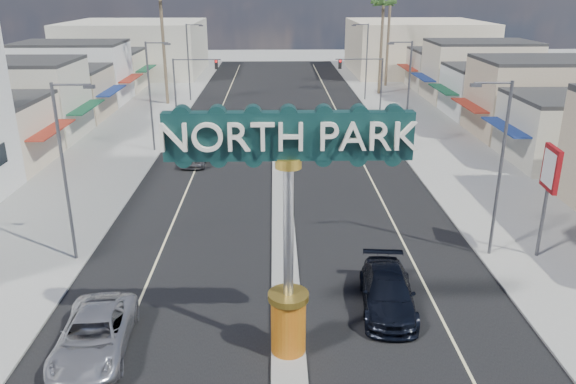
{
  "coord_description": "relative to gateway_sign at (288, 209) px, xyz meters",
  "views": [
    {
      "loc": [
        -0.45,
        -15.88,
        13.12
      ],
      "look_at": [
        0.17,
        9.39,
        3.82
      ],
      "focal_mm": 35.0,
      "sensor_mm": 36.0,
      "label": 1
    }
  ],
  "objects": [
    {
      "name": "suv_left",
      "position": [
        -7.31,
        0.26,
        -5.16
      ],
      "size": [
        2.93,
        5.71,
        1.54
      ],
      "primitive_type": "imported",
      "rotation": [
        0.0,
        0.0,
        0.07
      ],
      "color": "#BABABF",
      "rests_on": "ground"
    },
    {
      "name": "streetlight_r_far",
      "position": [
        10.43,
        50.02,
        -0.86
      ],
      "size": [
        2.03,
        0.22,
        9.0
      ],
      "color": "#47474C",
      "rests_on": "ground"
    },
    {
      "name": "storefront_row_right",
      "position": [
        24.0,
        41.02,
        -2.93
      ],
      "size": [
        12.0,
        42.0,
        6.0
      ],
      "primitive_type": "cube",
      "color": "#B7B29E",
      "rests_on": "ground"
    },
    {
      "name": "bank_pylon_sign",
      "position": [
        12.96,
        7.75,
        -1.45
      ],
      "size": [
        0.4,
        1.81,
        5.76
      ],
      "rotation": [
        0.0,
        0.0,
        -0.09
      ],
      "color": "#47474C",
      "rests_on": "sidewalk_right"
    },
    {
      "name": "gateway_sign",
      "position": [
        0.0,
        0.0,
        0.0
      ],
      "size": [
        8.2,
        1.5,
        9.15
      ],
      "color": "#CF500F",
      "rests_on": "median_island"
    },
    {
      "name": "streetlight_l_near",
      "position": [
        -10.43,
        8.02,
        -0.86
      ],
      "size": [
        2.03,
        0.22,
        9.0
      ],
      "color": "#47474C",
      "rests_on": "ground"
    },
    {
      "name": "streetlight_r_near",
      "position": [
        10.43,
        8.02,
        -0.86
      ],
      "size": [
        2.03,
        0.22,
        9.0
      ],
      "color": "#47474C",
      "rests_on": "ground"
    },
    {
      "name": "suv_right",
      "position": [
        4.34,
        3.12,
        -5.14
      ],
      "size": [
        2.68,
        5.59,
        1.57
      ],
      "primitive_type": "imported",
      "rotation": [
        0.0,
        0.0,
        -0.09
      ],
      "color": "black",
      "rests_on": "ground"
    },
    {
      "name": "traffic_signal_left",
      "position": [
        -9.18,
        42.02,
        -1.65
      ],
      "size": [
        5.09,
        0.45,
        6.0
      ],
      "color": "#47474C",
      "rests_on": "ground"
    },
    {
      "name": "median_island",
      "position": [
        0.0,
        12.02,
        -5.85
      ],
      "size": [
        1.3,
        30.0,
        0.16
      ],
      "primitive_type": "cube",
      "color": "gray",
      "rests_on": "ground"
    },
    {
      "name": "ground",
      "position": [
        0.0,
        28.02,
        -5.93
      ],
      "size": [
        160.0,
        160.0,
        0.0
      ],
      "primitive_type": "plane",
      "color": "gray",
      "rests_on": "ground"
    },
    {
      "name": "road",
      "position": [
        0.0,
        28.02,
        -5.92
      ],
      "size": [
        20.0,
        120.0,
        0.01
      ],
      "primitive_type": "cube",
      "color": "black",
      "rests_on": "ground"
    },
    {
      "name": "car_parked_right",
      "position": [
        5.94,
        30.38,
        -5.18
      ],
      "size": [
        2.07,
        4.69,
        1.5
      ],
      "primitive_type": "imported",
      "rotation": [
        0.0,
        0.0,
        0.11
      ],
      "color": "white",
      "rests_on": "ground"
    },
    {
      "name": "palm_right_mid",
      "position": [
        13.0,
        54.02,
        4.67
      ],
      "size": [
        2.6,
        2.6,
        12.1
      ],
      "color": "brown",
      "rests_on": "ground"
    },
    {
      "name": "traffic_signal_right",
      "position": [
        9.18,
        42.02,
        -1.65
      ],
      "size": [
        5.09,
        0.45,
        6.0
      ],
      "color": "#47474C",
      "rests_on": "ground"
    },
    {
      "name": "backdrop_far_left",
      "position": [
        -22.0,
        73.02,
        -1.93
      ],
      "size": [
        20.0,
        20.0,
        8.0
      ],
      "primitive_type": "cube",
      "color": "#B7B29E",
      "rests_on": "ground"
    },
    {
      "name": "streetlight_r_mid",
      "position": [
        10.43,
        28.02,
        -0.86
      ],
      "size": [
        2.03,
        0.22,
        9.0
      ],
      "color": "#47474C",
      "rests_on": "ground"
    },
    {
      "name": "car_parked_left",
      "position": [
        -6.55,
        24.62,
        -5.13
      ],
      "size": [
        2.46,
        4.9,
        1.6
      ],
      "primitive_type": "imported",
      "rotation": [
        0.0,
        0.0,
        -0.12
      ],
      "color": "slate",
      "rests_on": "ground"
    },
    {
      "name": "sidewalk_left",
      "position": [
        -14.0,
        28.02,
        -5.87
      ],
      "size": [
        8.0,
        120.0,
        0.12
      ],
      "primitive_type": "cube",
      "color": "gray",
      "rests_on": "ground"
    },
    {
      "name": "sidewalk_right",
      "position": [
        14.0,
        28.02,
        -5.87
      ],
      "size": [
        8.0,
        120.0,
        0.12
      ],
      "primitive_type": "cube",
      "color": "gray",
      "rests_on": "ground"
    },
    {
      "name": "storefront_row_left",
      "position": [
        -24.0,
        41.02,
        -2.93
      ],
      "size": [
        12.0,
        42.0,
        6.0
      ],
      "primitive_type": "cube",
      "color": "beige",
      "rests_on": "ground"
    },
    {
      "name": "palm_left_far",
      "position": [
        -13.0,
        48.02,
        5.57
      ],
      "size": [
        2.6,
        2.6,
        13.1
      ],
      "color": "brown",
      "rests_on": "ground"
    },
    {
      "name": "backdrop_far_right",
      "position": [
        22.0,
        73.02,
        -1.93
      ],
      "size": [
        20.0,
        20.0,
        8.0
      ],
      "primitive_type": "cube",
      "color": "beige",
      "rests_on": "ground"
    },
    {
      "name": "streetlight_l_far",
      "position": [
        -10.43,
        50.02,
        -0.86
      ],
      "size": [
        2.03,
        0.22,
        9.0
      ],
      "color": "#47474C",
      "rests_on": "ground"
    },
    {
      "name": "streetlight_l_mid",
      "position": [
        -10.43,
        28.02,
        -0.86
      ],
      "size": [
        2.03,
        0.22,
        9.0
      ],
      "color": "#47474C",
      "rests_on": "ground"
    }
  ]
}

